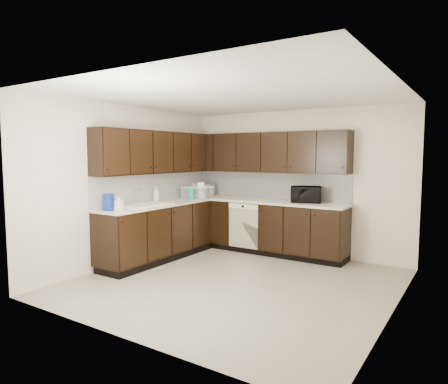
% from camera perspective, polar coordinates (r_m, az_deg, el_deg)
% --- Properties ---
extents(floor, '(4.00, 4.00, 0.00)m').
position_cam_1_polar(floor, '(5.57, 1.64, -12.75)').
color(floor, gray).
rests_on(floor, ground).
extents(ceiling, '(4.00, 4.00, 0.00)m').
position_cam_1_polar(ceiling, '(5.35, 1.72, 13.60)').
color(ceiling, white).
rests_on(ceiling, wall_back).
extents(wall_back, '(4.00, 0.02, 2.50)m').
position_cam_1_polar(wall_back, '(7.10, 10.12, 1.38)').
color(wall_back, beige).
rests_on(wall_back, floor).
extents(wall_left, '(0.02, 4.00, 2.50)m').
position_cam_1_polar(wall_left, '(6.58, -13.35, 1.01)').
color(wall_left, beige).
rests_on(wall_left, floor).
extents(wall_right, '(0.02, 4.00, 2.50)m').
position_cam_1_polar(wall_right, '(4.61, 23.41, -1.09)').
color(wall_right, beige).
rests_on(wall_right, floor).
extents(wall_front, '(4.00, 0.02, 2.50)m').
position_cam_1_polar(wall_front, '(3.77, -14.38, -2.16)').
color(wall_front, beige).
rests_on(wall_front, floor).
extents(lower_cabinets, '(3.00, 2.80, 0.90)m').
position_cam_1_polar(lower_cabinets, '(6.90, -0.69, -5.66)').
color(lower_cabinets, black).
rests_on(lower_cabinets, floor).
extents(countertop, '(3.03, 2.83, 0.04)m').
position_cam_1_polar(countertop, '(6.82, -0.72, -1.48)').
color(countertop, beige).
rests_on(countertop, lower_cabinets).
extents(backsplash, '(3.00, 2.80, 0.48)m').
position_cam_1_polar(backsplash, '(7.09, -1.18, 0.89)').
color(backsplash, silver).
rests_on(backsplash, countertop).
extents(upper_cabinets, '(3.00, 2.80, 0.70)m').
position_cam_1_polar(upper_cabinets, '(6.91, -0.93, 5.67)').
color(upper_cabinets, black).
rests_on(upper_cabinets, wall_back).
extents(dishwasher, '(0.58, 0.04, 0.78)m').
position_cam_1_polar(dishwasher, '(6.97, 2.79, -4.45)').
color(dishwasher, beige).
rests_on(dishwasher, lower_cabinets).
extents(sink, '(0.54, 0.82, 0.42)m').
position_cam_1_polar(sink, '(6.39, -11.39, -2.41)').
color(sink, beige).
rests_on(sink, countertop).
extents(microwave, '(0.57, 0.47, 0.27)m').
position_cam_1_polar(microwave, '(6.75, 11.62, -0.35)').
color(microwave, black).
rests_on(microwave, countertop).
extents(soap_bottle_a, '(0.11, 0.11, 0.22)m').
position_cam_1_polar(soap_bottle_a, '(5.85, -14.79, -1.54)').
color(soap_bottle_a, gray).
rests_on(soap_bottle_a, countertop).
extents(soap_bottle_b, '(0.12, 0.12, 0.26)m').
position_cam_1_polar(soap_bottle_b, '(6.85, -9.67, -0.27)').
color(soap_bottle_b, gray).
rests_on(soap_bottle_b, countertop).
extents(toaster_oven, '(0.44, 0.36, 0.25)m').
position_cam_1_polar(toaster_oven, '(7.68, -3.01, 0.35)').
color(toaster_oven, '#BBBBBD').
rests_on(toaster_oven, countertop).
extents(storage_bin, '(0.59, 0.52, 0.19)m').
position_cam_1_polar(storage_bin, '(7.38, -3.88, -0.06)').
color(storage_bin, white).
rests_on(storage_bin, countertop).
extents(blue_pitcher, '(0.20, 0.20, 0.24)m').
position_cam_1_polar(blue_pitcher, '(5.91, -16.19, -1.38)').
color(blue_pitcher, navy).
rests_on(blue_pitcher, countertop).
extents(teal_tumbler, '(0.11, 0.11, 0.20)m').
position_cam_1_polar(teal_tumbler, '(7.02, -4.72, -0.30)').
color(teal_tumbler, '#0D9682').
rests_on(teal_tumbler, countertop).
extents(paper_towel_roll, '(0.13, 0.13, 0.28)m').
position_cam_1_polar(paper_towel_roll, '(7.32, -3.31, 0.26)').
color(paper_towel_roll, white).
rests_on(paper_towel_roll, countertop).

